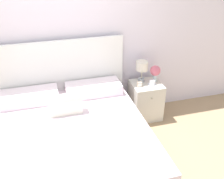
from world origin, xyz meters
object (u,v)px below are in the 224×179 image
(teacup, at_px, (152,83))
(alarm_clock, at_px, (139,84))
(table_lamp, at_px, (142,67))
(nightstand, at_px, (145,100))
(flower_vase, at_px, (155,72))
(bed, at_px, (70,141))

(teacup, height_order, alarm_clock, alarm_clock)
(table_lamp, bearing_deg, alarm_clock, -120.02)
(nightstand, bearing_deg, flower_vase, 17.13)
(table_lamp, distance_m, alarm_clock, 0.26)
(bed, relative_size, flower_vase, 7.73)
(nightstand, relative_size, alarm_clock, 7.58)
(table_lamp, height_order, alarm_clock, table_lamp)
(nightstand, bearing_deg, table_lamp, 119.58)
(bed, bearing_deg, flower_vase, 27.15)
(flower_vase, distance_m, alarm_clock, 0.32)
(nightstand, bearing_deg, alarm_clock, -159.06)
(bed, distance_m, table_lamp, 1.49)
(bed, bearing_deg, nightstand, 28.24)
(flower_vase, bearing_deg, teacup, -131.51)
(nightstand, height_order, alarm_clock, alarm_clock)
(bed, distance_m, nightstand, 1.41)
(flower_vase, relative_size, teacup, 1.88)
(table_lamp, relative_size, flower_vase, 1.29)
(bed, bearing_deg, table_lamp, 32.56)
(flower_vase, distance_m, teacup, 0.18)
(flower_vase, height_order, alarm_clock, flower_vase)
(nightstand, xyz_separation_m, alarm_clock, (-0.14, -0.05, 0.32))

